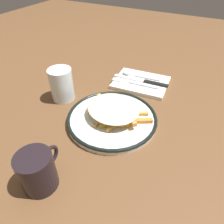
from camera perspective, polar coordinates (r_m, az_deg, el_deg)
ground_plane at (r=0.63m, az=0.00°, el=-2.45°), size 2.60×2.60×0.00m
plate at (r=0.62m, az=0.00°, el=-1.74°), size 0.27×0.27×0.02m
fries_heap at (r=0.60m, az=0.78°, el=0.36°), size 0.19×0.21×0.04m
napkin at (r=0.80m, az=7.76°, el=8.07°), size 0.17×0.21×0.01m
fork at (r=0.78m, az=6.18°, el=7.88°), size 0.03×0.18×0.01m
knife at (r=0.79m, az=9.13°, el=8.34°), size 0.03×0.21×0.01m
spoon at (r=0.82m, az=6.19°, el=10.09°), size 0.03×0.15×0.01m
water_glass at (r=0.71m, az=-13.71°, el=7.38°), size 0.08×0.08×0.11m
coffee_mug at (r=0.48m, az=-19.78°, el=-14.98°), size 0.11×0.08×0.09m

